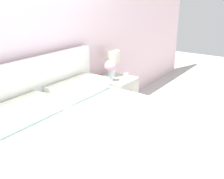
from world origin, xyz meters
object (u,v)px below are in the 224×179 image
bed (112,153)px  table_lamp (112,58)px  flower_vase (110,68)px  nightstand (116,98)px  teacup (126,76)px

bed → table_lamp: size_ratio=5.97×
bed → flower_vase: size_ratio=7.61×
nightstand → table_lamp: 0.56m
nightstand → teacup: bearing=-38.5°
bed → flower_vase: 1.35m
table_lamp → nightstand: bearing=-119.2°
bed → nightstand: bed is taller
bed → teacup: (1.27, 0.66, 0.29)m
nightstand → flower_vase: 0.49m
flower_vase → teacup: size_ratio=2.70×
bed → table_lamp: bearing=35.1°
table_lamp → teacup: 0.31m
flower_vase → teacup: 0.30m
teacup → bed: bearing=-152.5°
teacup → table_lamp: bearing=102.5°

